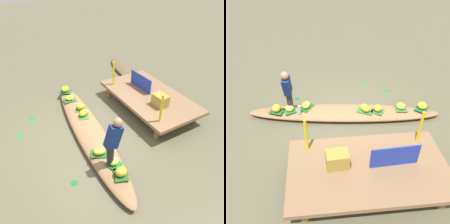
% 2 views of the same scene
% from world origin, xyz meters
% --- Properties ---
extents(canal_water, '(40.00, 40.00, 0.00)m').
position_xyz_m(canal_water, '(0.00, 0.00, 0.00)').
color(canal_water, brown).
rests_on(canal_water, ground).
extents(dock_platform, '(3.20, 1.80, 0.47)m').
position_xyz_m(dock_platform, '(-0.22, 2.25, 0.41)').
color(dock_platform, '#826144').
rests_on(dock_platform, ground).
extents(vendor_boat, '(5.36, 1.35, 0.24)m').
position_xyz_m(vendor_boat, '(0.00, 0.00, 0.12)').
color(vendor_boat, olive).
rests_on(vendor_boat, ground).
extents(leaf_mat_0, '(0.46, 0.42, 0.01)m').
position_xyz_m(leaf_mat_0, '(1.84, -0.10, 0.25)').
color(leaf_mat_0, '#215A21').
rests_on(leaf_mat_0, vendor_boat).
extents(banana_bunch_0, '(0.26, 0.28, 0.20)m').
position_xyz_m(banana_bunch_0, '(1.84, -0.10, 0.34)').
color(banana_bunch_0, gold).
rests_on(banana_bunch_0, vendor_boat).
extents(leaf_mat_1, '(0.46, 0.50, 0.01)m').
position_xyz_m(leaf_mat_1, '(1.04, -0.21, 0.25)').
color(leaf_mat_1, '#1B5F1E').
rests_on(leaf_mat_1, vendor_boat).
extents(banana_bunch_1, '(0.30, 0.35, 0.15)m').
position_xyz_m(banana_bunch_1, '(1.04, -0.21, 0.32)').
color(banana_bunch_1, gold).
rests_on(banana_bunch_1, vendor_boat).
extents(leaf_mat_2, '(0.51, 0.43, 0.01)m').
position_xyz_m(leaf_mat_2, '(-0.57, 0.12, 0.25)').
color(leaf_mat_2, '#2E732F').
rests_on(leaf_mat_2, vendor_boat).
extents(banana_bunch_2, '(0.32, 0.37, 0.19)m').
position_xyz_m(banana_bunch_2, '(-0.57, 0.12, 0.34)').
color(banana_bunch_2, gold).
rests_on(banana_bunch_2, vendor_boat).
extents(leaf_mat_3, '(0.40, 0.39, 0.01)m').
position_xyz_m(leaf_mat_3, '(1.48, -0.09, 0.25)').
color(leaf_mat_3, '#1E742F').
rests_on(leaf_mat_3, vendor_boat).
extents(banana_bunch_3, '(0.25, 0.25, 0.17)m').
position_xyz_m(banana_bunch_3, '(1.48, -0.09, 0.33)').
color(banana_bunch_3, '#F9D651').
rests_on(banana_bunch_3, vendor_boat).
extents(leaf_mat_4, '(0.34, 0.41, 0.01)m').
position_xyz_m(leaf_mat_4, '(-1.58, 0.10, 0.25)').
color(leaf_mat_4, '#2F6D38').
rests_on(leaf_mat_4, vendor_boat).
extents(banana_bunch_4, '(0.28, 0.31, 0.15)m').
position_xyz_m(banana_bunch_4, '(-1.58, 0.10, 0.32)').
color(banana_bunch_4, yellow).
rests_on(banana_bunch_4, vendor_boat).
extents(leaf_mat_5, '(0.47, 0.49, 0.01)m').
position_xyz_m(leaf_mat_5, '(-2.16, 0.18, 0.25)').
color(leaf_mat_5, '#1B5D33').
rests_on(leaf_mat_5, vendor_boat).
extents(banana_bunch_5, '(0.33, 0.34, 0.19)m').
position_xyz_m(banana_bunch_5, '(-2.16, 0.18, 0.34)').
color(banana_bunch_5, yellow).
rests_on(banana_bunch_5, vendor_boat).
extents(leaf_mat_6, '(0.42, 0.41, 0.01)m').
position_xyz_m(leaf_mat_6, '(-0.91, 0.17, 0.25)').
color(leaf_mat_6, '#2C7135').
rests_on(leaf_mat_6, vendor_boat).
extents(banana_bunch_6, '(0.23, 0.23, 0.19)m').
position_xyz_m(banana_bunch_6, '(-0.91, 0.17, 0.34)').
color(banana_bunch_6, gold).
rests_on(banana_bunch_6, vendor_boat).
extents(vendor_person, '(0.22, 0.43, 1.24)m').
position_xyz_m(vendor_person, '(1.47, -0.09, 0.95)').
color(vendor_person, '#28282D').
rests_on(vendor_person, vendor_boat).
extents(water_bottle, '(0.07, 0.07, 0.25)m').
position_xyz_m(water_bottle, '(1.21, 0.07, 0.37)').
color(water_bottle, silver).
rests_on(water_bottle, vendor_boat).
extents(market_banner, '(0.98, 0.08, 0.48)m').
position_xyz_m(market_banner, '(-0.72, 2.25, 0.71)').
color(market_banner, '#2034A0').
rests_on(market_banner, dock_platform).
extents(railing_post_west, '(0.06, 0.06, 0.81)m').
position_xyz_m(railing_post_west, '(-1.42, 1.65, 0.88)').
color(railing_post_west, yellow).
rests_on(railing_post_west, dock_platform).
extents(railing_post_east, '(0.06, 0.06, 0.81)m').
position_xyz_m(railing_post_east, '(0.98, 1.65, 0.88)').
color(railing_post_east, yellow).
rests_on(railing_post_east, dock_platform).
extents(produce_crate, '(0.46, 0.34, 0.35)m').
position_xyz_m(produce_crate, '(0.39, 2.15, 0.64)').
color(produce_crate, '#A28336').
rests_on(produce_crate, dock_platform).
extents(drifting_plant_0, '(0.30, 0.22, 0.01)m').
position_xyz_m(drifting_plant_0, '(-1.51, -1.16, 0.00)').
color(drifting_plant_0, '#217035').
rests_on(drifting_plant_0, ground).
extents(drifting_plant_1, '(0.25, 0.22, 0.01)m').
position_xyz_m(drifting_plant_1, '(-0.93, -1.66, 0.00)').
color(drifting_plant_1, '#1D7D3D').
rests_on(drifting_plant_1, ground).
extents(drifting_plant_2, '(0.16, 0.16, 0.01)m').
position_xyz_m(drifting_plant_2, '(1.34, -1.01, 0.00)').
color(drifting_plant_2, '#16642D').
rests_on(drifting_plant_2, ground).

